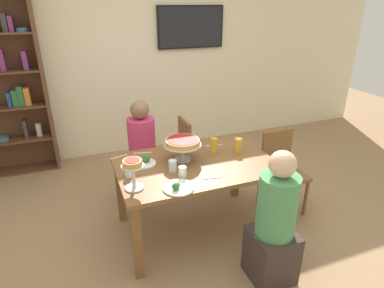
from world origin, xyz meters
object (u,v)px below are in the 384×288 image
diner_near_right (274,228)px  cutlery_fork_near (214,145)px  dining_table (196,172)px  water_glass_clear_spare (129,172)px  water_glass_clear_near (173,166)px  water_glass_clear_far (182,172)px  cutlery_fork_far (119,157)px  chair_head_east (281,167)px  chair_far_right (193,149)px  cutlery_knife_near (212,178)px  television (191,27)px  beer_glass_amber_tall (238,145)px  salad_plate_far_diner (145,162)px  deep_dish_pizza_stand (182,143)px  beer_glass_amber_short (214,146)px  cutlery_knife_far (143,153)px  personal_pizza_stand (133,168)px  salad_plate_near_diner (178,187)px  diner_far_left (143,157)px

diner_near_right → cutlery_fork_near: bearing=1.2°
dining_table → water_glass_clear_spare: (-0.62, -0.03, 0.14)m
water_glass_clear_near → diner_near_right: bearing=-51.1°
water_glass_clear_far → cutlery_fork_far: water_glass_clear_far is taller
chair_head_east → cutlery_fork_far: size_ratio=4.83×
diner_near_right → chair_far_right: (-0.06, 1.60, -0.01)m
water_glass_clear_near → water_glass_clear_far: (0.04, -0.14, -0.00)m
water_glass_clear_near → cutlery_knife_near: water_glass_clear_near is taller
diner_near_right → chair_head_east: 1.06m
television → cutlery_fork_near: television is taller
chair_far_right → water_glass_clear_spare: bearing=-47.4°
beer_glass_amber_tall → salad_plate_far_diner: bearing=175.2°
dining_table → television: (0.75, 2.11, 1.13)m
television → deep_dish_pizza_stand: television is taller
water_glass_clear_far → water_glass_clear_spare: (-0.42, 0.17, -0.00)m
beer_glass_amber_short → cutlery_knife_far: size_ratio=0.90×
deep_dish_pizza_stand → personal_pizza_stand: 0.63m
chair_head_east → salad_plate_far_diner: chair_head_east is taller
beer_glass_amber_short → cutlery_fork_far: bearing=164.7°
dining_table → television: 2.50m
diner_near_right → salad_plate_near_diner: bearing=56.4°
deep_dish_pizza_stand → television: bearing=67.2°
diner_near_right → cutlery_fork_near: diner_near_right is taller
diner_far_left → chair_far_right: size_ratio=1.32×
water_glass_clear_near → cutlery_fork_far: water_glass_clear_near is taller
chair_far_right → beer_glass_amber_short: beer_glass_amber_short is taller
chair_head_east → cutlery_knife_near: (-0.97, -0.35, 0.26)m
diner_near_right → water_glass_clear_spare: size_ratio=12.08×
dining_table → television: bearing=70.5°
cutlery_knife_far → dining_table: bearing=151.0°
cutlery_fork_near → diner_near_right: bearing=103.6°
personal_pizza_stand → cutlery_fork_far: 0.64m
diner_far_left → salad_plate_far_diner: diner_far_left is taller
beer_glass_amber_short → water_glass_clear_near: beer_glass_amber_short is taller
personal_pizza_stand → cutlery_knife_far: size_ratio=1.41×
water_glass_clear_far → chair_head_east: bearing=11.7°
water_glass_clear_near → water_glass_clear_spare: (-0.38, 0.03, -0.00)m
diner_near_right → cutlery_fork_near: (-0.02, 1.09, 0.25)m
dining_table → beer_glass_amber_short: size_ratio=8.94×
cutlery_fork_near → beer_glass_amber_tall: bearing=136.9°
beer_glass_amber_short → water_glass_clear_far: (-0.44, -0.34, -0.03)m
cutlery_knife_far → water_glass_clear_far: bearing=123.6°
chair_head_east → salad_plate_near_diner: (-1.29, -0.41, 0.27)m
personal_pizza_stand → water_glass_clear_spare: size_ratio=2.67×
personal_pizza_stand → beer_glass_amber_short: personal_pizza_stand is taller
personal_pizza_stand → cutlery_knife_near: personal_pizza_stand is taller
personal_pizza_stand → water_glass_clear_far: bearing=4.5°
chair_head_east → diner_near_right: bearing=52.2°
diner_far_left → water_glass_clear_spare: (-0.30, -0.83, 0.30)m
beer_glass_amber_tall → water_glass_clear_far: (-0.68, -0.28, -0.02)m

